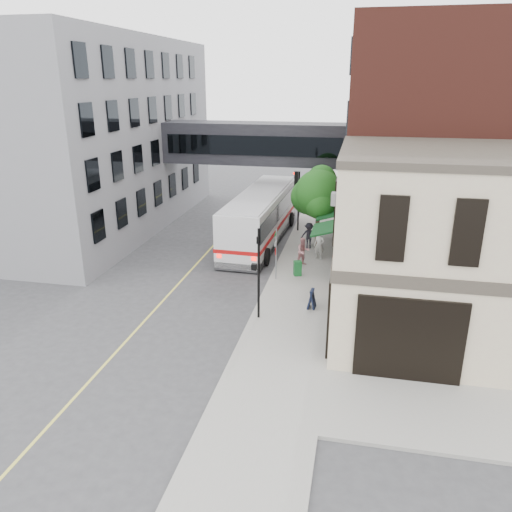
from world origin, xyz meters
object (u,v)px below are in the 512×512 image
at_px(newspaper_box, 298,268).
at_px(bus, 261,215).
at_px(pedestrian_b, 303,252).
at_px(pedestrian_c, 309,236).
at_px(sandwich_board, 312,299).
at_px(pedestrian_a, 319,245).

bearing_deg(newspaper_box, bus, 99.76).
bearing_deg(bus, pedestrian_b, -52.44).
height_order(pedestrian_c, sandwich_board, pedestrian_c).
distance_m(pedestrian_a, newspaper_box, 3.30).
bearing_deg(pedestrian_a, pedestrian_b, -104.24).
bearing_deg(pedestrian_b, newspaper_box, -125.51).
xyz_separation_m(newspaper_box, sandwich_board, (1.27, -4.27, 0.06)).
xyz_separation_m(bus, pedestrian_b, (3.59, -4.67, -0.94)).
height_order(pedestrian_a, newspaper_box, pedestrian_a).
xyz_separation_m(pedestrian_b, sandwich_board, (1.16, -6.05, -0.39)).
xyz_separation_m(pedestrian_a, sandwich_board, (0.31, -7.39, -0.43)).
bearing_deg(sandwich_board, pedestrian_b, 106.63).
height_order(bus, newspaper_box, bus).
relative_size(bus, sandwich_board, 13.20).
bearing_deg(pedestrian_c, sandwich_board, -88.30).
distance_m(pedestrian_a, pedestrian_b, 1.60).
xyz_separation_m(bus, pedestrian_a, (4.45, -3.32, -0.89)).
bearing_deg(pedestrian_b, pedestrian_c, 58.04).
bearing_deg(pedestrian_c, newspaper_box, -96.53).
distance_m(pedestrian_a, pedestrian_c, 2.19).
relative_size(pedestrian_a, sandwich_board, 1.86).
relative_size(pedestrian_a, pedestrian_c, 1.04).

